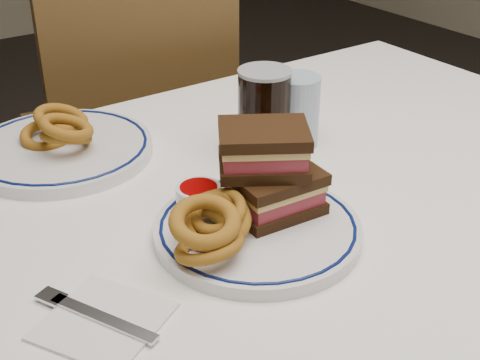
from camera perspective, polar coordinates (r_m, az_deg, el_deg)
dining_table at (r=1.06m, az=3.67°, el=-5.25°), size 1.27×0.87×0.75m
chair_far at (r=1.73m, az=-9.09°, el=4.85°), size 0.52×0.52×1.00m
main_plate at (r=0.87m, az=1.51°, el=-4.23°), size 0.27×0.27×0.02m
reuben_sandwich at (r=0.87m, az=2.53°, el=0.83°), size 0.15×0.14×0.12m
onion_rings_main at (r=0.81m, az=-2.53°, el=-3.93°), size 0.12×0.12×0.09m
ketchup_ramekin at (r=0.89m, az=-3.53°, el=-1.45°), size 0.06×0.06×0.04m
beer_mug at (r=1.07m, az=2.15°, el=5.92°), size 0.12×0.08×0.14m
water_glass at (r=1.10m, az=4.86°, el=5.90°), size 0.07×0.07×0.12m
far_plate at (r=1.12m, az=-15.01°, el=2.58°), size 0.29×0.29×0.02m
onion_rings_far at (r=1.11m, az=-15.13°, el=4.22°), size 0.12×0.15×0.08m
napkin_fork at (r=0.76m, az=-11.75°, el=-11.60°), size 0.17×0.17×0.01m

